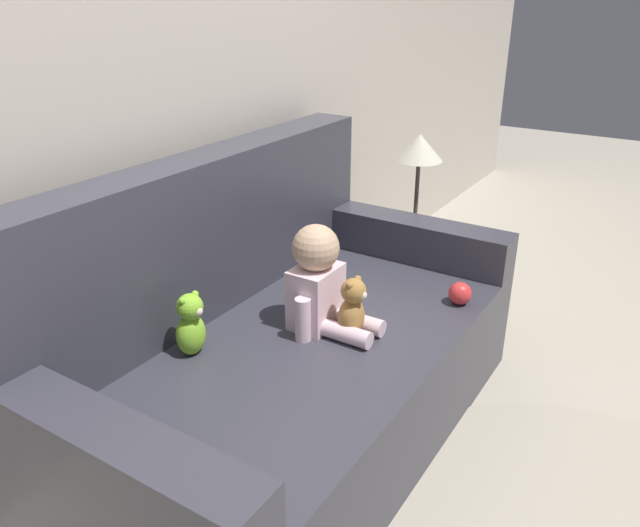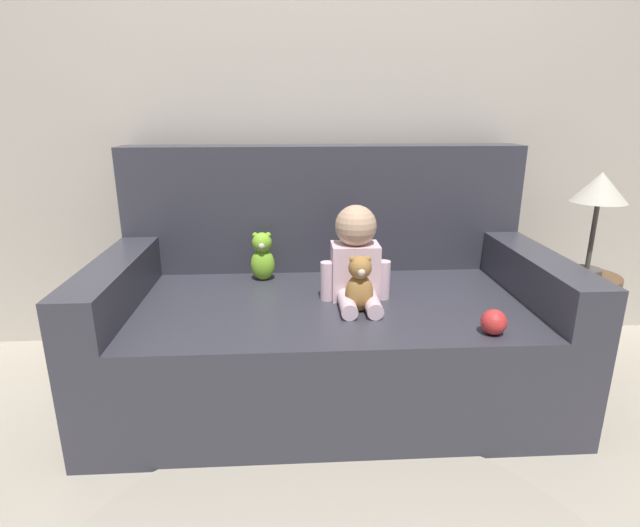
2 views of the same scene
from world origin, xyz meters
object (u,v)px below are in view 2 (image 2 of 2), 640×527
teddy_bear_brown (360,285)px  side_table (594,224)px  toy_ball (494,322)px  couch (328,312)px  person_baby (356,259)px  plush_toy_side (262,257)px

teddy_bear_brown → side_table: bearing=12.8°
teddy_bear_brown → toy_ball: size_ratio=2.50×
couch → teddy_bear_brown: couch is taller
couch → person_baby: (0.10, -0.11, 0.27)m
toy_ball → side_table: (0.59, 0.46, 0.23)m
person_baby → toy_ball: bearing=-39.9°
teddy_bear_brown → side_table: (1.02, 0.23, 0.17)m
couch → person_baby: 0.31m
toy_ball → plush_toy_side: bearing=142.8°
person_baby → toy_ball: (0.43, -0.36, -0.12)m
teddy_bear_brown → toy_ball: (0.43, -0.23, -0.06)m
couch → person_baby: size_ratio=4.82×
toy_ball → side_table: 0.78m
couch → teddy_bear_brown: bearing=-67.9°
couch → teddy_bear_brown: 0.33m
person_baby → plush_toy_side: bearing=146.1°
person_baby → teddy_bear_brown: person_baby is taller
teddy_bear_brown → toy_ball: bearing=-28.0°
plush_toy_side → person_baby: bearing=-33.9°
person_baby → plush_toy_side: size_ratio=1.73×
couch → person_baby: couch is taller
side_table → toy_ball: bearing=-142.2°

